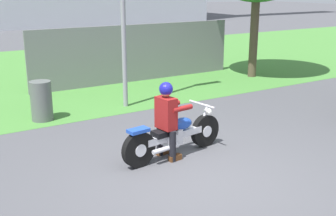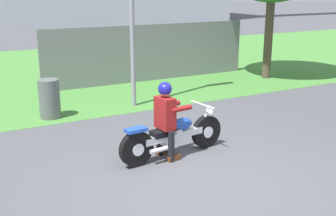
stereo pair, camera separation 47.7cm
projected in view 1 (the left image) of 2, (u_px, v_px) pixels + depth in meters
name	position (u px, v px, depth m)	size (l,w,h in m)	color
ground	(200.00, 181.00, 6.69)	(120.00, 120.00, 0.00)	#4C4C51
grass_verge	(32.00, 74.00, 14.76)	(60.00, 12.00, 0.01)	#478438
motorcycle_lead	(174.00, 136.00, 7.57)	(2.16, 0.66, 0.87)	black
rider_lead	(167.00, 115.00, 7.35)	(0.59, 0.50, 1.39)	black
trash_can	(41.00, 101.00, 9.58)	(0.48, 0.48, 0.91)	#595E5B
fence_segment	(138.00, 53.00, 13.48)	(7.00, 0.06, 1.80)	slate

